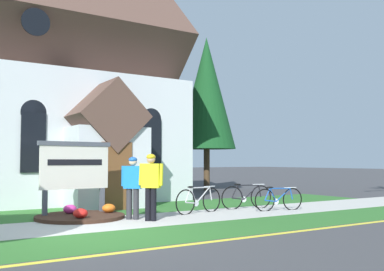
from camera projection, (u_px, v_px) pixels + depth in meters
name	position (u px, v px, depth m)	size (l,w,h in m)	color
ground	(45.00, 215.00, 12.45)	(140.00, 140.00, 0.00)	#3D3D3F
sidewalk_slab	(73.00, 226.00, 10.26)	(32.00, 2.32, 0.01)	#B7B5AD
grass_verge	(108.00, 240.00, 8.42)	(32.00, 2.05, 0.01)	#2D6628
church_lawn	(44.00, 214.00, 12.50)	(24.00, 2.99, 0.01)	#2D6628
curb_paint_stripe	(134.00, 251.00, 7.43)	(28.00, 0.16, 0.01)	yellow
church_building	(0.00, 80.00, 17.16)	(12.44, 10.46, 13.87)	silver
church_sign	(75.00, 168.00, 12.05)	(2.05, 0.26, 2.05)	#474C56
flower_bed	(81.00, 216.00, 11.57)	(2.31, 2.31, 0.34)	#382319
bicycle_blue	(246.00, 197.00, 13.97)	(1.76, 0.35, 0.82)	black
bicycle_black	(199.00, 200.00, 12.78)	(1.76, 0.36, 0.82)	black
bicycle_orange	(279.00, 199.00, 13.44)	(1.67, 0.33, 0.76)	black
cyclist_in_yellow_jersey	(151.00, 182.00, 11.15)	(0.47, 0.60, 1.69)	black
cyclist_in_orange_jersey	(133.00, 183.00, 11.42)	(0.47, 0.53, 1.62)	#2D2D33
roadside_conifer	(207.00, 93.00, 23.12)	(3.03, 3.03, 8.04)	#4C3823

